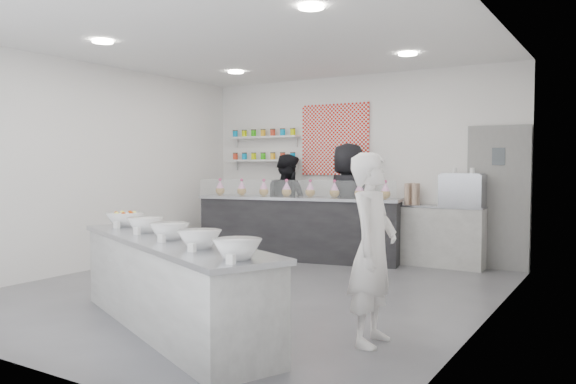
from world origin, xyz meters
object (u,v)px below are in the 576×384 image
(prep_counter, at_px, (170,284))
(staff_right, at_px, (348,202))
(espresso_machine, at_px, (463,191))
(staff_left, at_px, (287,204))
(woman_prep, at_px, (373,249))
(back_bar, at_px, (298,228))
(espresso_ledge, at_px, (442,236))

(prep_counter, distance_m, staff_right, 4.33)
(espresso_machine, xyz_separation_m, staff_left, (-2.90, -0.20, -0.30))
(woman_prep, relative_size, staff_left, 0.97)
(espresso_machine, distance_m, woman_prep, 3.90)
(back_bar, bearing_deg, woman_prep, -61.84)
(back_bar, height_order, staff_right, staff_right)
(back_bar, relative_size, staff_left, 1.92)
(back_bar, relative_size, espresso_ledge, 2.65)
(staff_right, bearing_deg, prep_counter, 117.68)
(espresso_ledge, distance_m, staff_left, 2.64)
(prep_counter, distance_m, back_bar, 3.98)
(staff_left, relative_size, staff_right, 0.91)
(back_bar, distance_m, staff_right, 0.91)
(espresso_ledge, bearing_deg, espresso_machine, 0.00)
(back_bar, xyz_separation_m, espresso_ledge, (2.15, 0.60, -0.05))
(prep_counter, height_order, back_bar, back_bar)
(back_bar, relative_size, espresso_machine, 5.33)
(woman_prep, xyz_separation_m, staff_left, (-3.12, 3.68, 0.03))
(back_bar, relative_size, staff_right, 1.75)
(back_bar, distance_m, espresso_ledge, 2.23)
(staff_left, height_order, staff_right, staff_right)
(staff_right, bearing_deg, staff_left, 25.91)
(woman_prep, bearing_deg, back_bar, 35.81)
(staff_left, bearing_deg, espresso_machine, -160.43)
(espresso_machine, bearing_deg, back_bar, -166.28)
(back_bar, bearing_deg, prep_counter, -88.03)
(woman_prep, height_order, staff_right, staff_right)
(staff_left, bearing_deg, espresso_ledge, -159.99)
(back_bar, height_order, woman_prep, woman_prep)
(prep_counter, bearing_deg, espresso_machine, 95.31)
(espresso_machine, bearing_deg, espresso_ledge, 180.00)
(prep_counter, bearing_deg, staff_left, 131.92)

